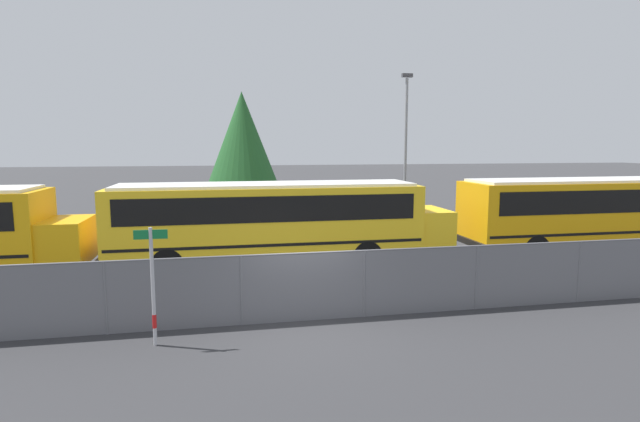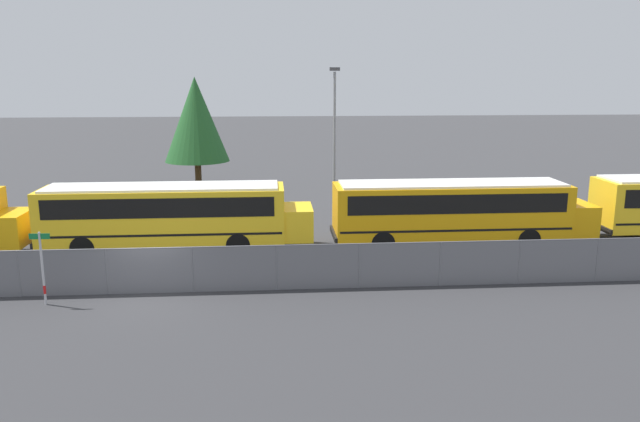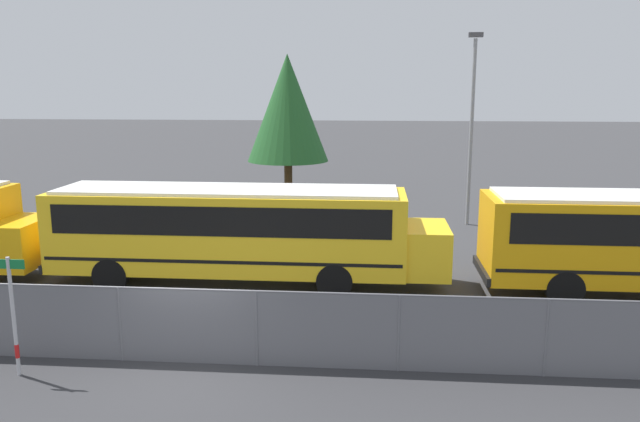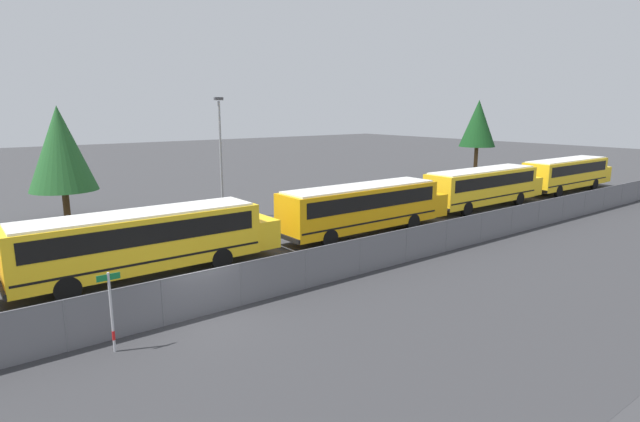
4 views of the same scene
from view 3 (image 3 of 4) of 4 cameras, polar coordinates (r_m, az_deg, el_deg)
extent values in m
plane|color=#38383A|center=(14.64, -11.84, -13.42)|extent=(200.00, 200.00, 0.00)
cube|color=#9EA0A5|center=(14.30, -11.99, -10.29)|extent=(101.84, 0.03, 1.72)
cube|color=slate|center=(14.29, -12.00, -10.31)|extent=(101.84, 0.01, 1.72)
cylinder|color=slate|center=(14.01, -12.13, -7.01)|extent=(101.84, 0.05, 0.05)
cylinder|color=slate|center=(14.81, -17.80, -9.83)|extent=(0.07, 0.07, 1.72)
cylinder|color=slate|center=(13.95, -5.80, -10.66)|extent=(0.07, 0.07, 1.72)
cylinder|color=slate|center=(13.74, 7.20, -11.04)|extent=(0.07, 0.07, 1.72)
cylinder|color=slate|center=(14.22, 19.96, -10.87)|extent=(0.07, 0.07, 1.72)
cube|color=#EDA80F|center=(21.75, -25.53, -2.59)|extent=(1.30, 2.33, 1.44)
cube|color=yellow|center=(19.39, -8.37, -1.71)|extent=(10.80, 2.53, 2.40)
cube|color=black|center=(19.28, -8.41, -0.18)|extent=(9.93, 2.57, 0.87)
cube|color=black|center=(19.55, -8.31, -3.63)|extent=(10.58, 2.56, 0.10)
cube|color=yellow|center=(19.08, 9.69, -3.46)|extent=(1.30, 2.33, 1.44)
cube|color=black|center=(21.53, -22.59, -4.05)|extent=(0.12, 2.53, 0.24)
cube|color=silver|center=(19.15, -8.48, 1.94)|extent=(10.26, 2.28, 0.10)
cylinder|color=black|center=(20.32, 1.73, -4.48)|extent=(1.06, 0.28, 1.06)
cylinder|color=black|center=(18.14, 1.33, -6.45)|extent=(1.06, 0.28, 1.06)
cylinder|color=black|center=(21.72, -16.24, -3.90)|extent=(1.06, 0.28, 1.06)
cylinder|color=black|center=(19.69, -18.61, -5.61)|extent=(1.06, 0.28, 1.06)
cube|color=black|center=(19.29, 14.54, -5.26)|extent=(0.12, 2.53, 0.24)
cylinder|color=black|center=(20.86, 19.71, -4.74)|extent=(1.06, 0.28, 1.06)
cylinder|color=black|center=(18.75, 21.48, -6.66)|extent=(1.06, 0.28, 1.06)
cylinder|color=#B7B7BC|center=(14.75, -26.21, -8.71)|extent=(0.08, 0.08, 2.62)
cylinder|color=red|center=(15.01, -25.96, -11.44)|extent=(0.09, 0.09, 0.30)
cube|color=#147238|center=(14.41, -26.62, -4.36)|extent=(0.70, 0.02, 0.20)
cylinder|color=gray|center=(28.06, 13.65, 6.85)|extent=(0.16, 0.16, 8.05)
cube|color=#47474C|center=(28.06, 14.06, 15.37)|extent=(0.60, 0.24, 0.20)
cylinder|color=#51381E|center=(34.23, -2.91, 2.88)|extent=(0.44, 0.44, 2.08)
cone|color=#235B28|center=(33.87, -2.98, 9.39)|extent=(4.38, 4.38, 5.69)
camera|label=1|loc=(6.25, -74.07, -13.23)|focal=28.00mm
camera|label=2|loc=(9.67, -178.36, -0.66)|focal=35.00mm
camera|label=4|loc=(11.82, -104.53, 4.23)|focal=28.00mm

